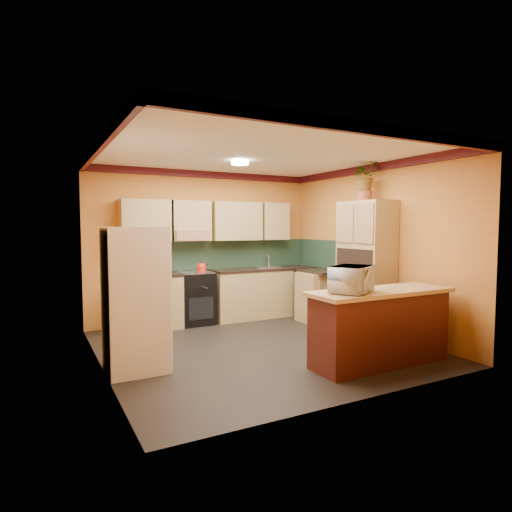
{
  "coord_description": "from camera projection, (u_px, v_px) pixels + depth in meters",
  "views": [
    {
      "loc": [
        -2.81,
        -5.24,
        1.71
      ],
      "look_at": [
        0.19,
        0.45,
        1.26
      ],
      "focal_mm": 30.0,
      "sensor_mm": 36.0,
      "label": 1
    }
  ],
  "objects": [
    {
      "name": "room_shell",
      "position": [
        251.0,
        200.0,
        6.17
      ],
      "size": [
        4.24,
        4.24,
        2.72
      ],
      "color": "black",
      "rests_on": "ground"
    },
    {
      "name": "base_cabinets_back",
      "position": [
        228.0,
        296.0,
        7.76
      ],
      "size": [
        3.65,
        0.6,
        0.88
      ],
      "primitive_type": "cube",
      "color": "tan",
      "rests_on": "ground"
    },
    {
      "name": "countertop_back",
      "position": [
        228.0,
        271.0,
        7.73
      ],
      "size": [
        3.65,
        0.62,
        0.04
      ],
      "primitive_type": "cube",
      "color": "black",
      "rests_on": "base_cabinets_back"
    },
    {
      "name": "stove",
      "position": [
        195.0,
        298.0,
        7.47
      ],
      "size": [
        0.58,
        0.58,
        0.91
      ],
      "primitive_type": "cube",
      "color": "black",
      "rests_on": "ground"
    },
    {
      "name": "kettle",
      "position": [
        201.0,
        267.0,
        7.44
      ],
      "size": [
        0.22,
        0.22,
        0.18
      ],
      "primitive_type": null,
      "rotation": [
        0.0,
        0.0,
        0.34
      ],
      "color": "red",
      "rests_on": "stove"
    },
    {
      "name": "sink",
      "position": [
        265.0,
        267.0,
        8.09
      ],
      "size": [
        0.48,
        0.4,
        0.03
      ],
      "primitive_type": "cube",
      "color": "silver",
      "rests_on": "countertop_back"
    },
    {
      "name": "base_cabinets_right",
      "position": [
        322.0,
        297.0,
        7.69
      ],
      "size": [
        0.6,
        0.8,
        0.88
      ],
      "primitive_type": "cube",
      "color": "tan",
      "rests_on": "ground"
    },
    {
      "name": "countertop_right",
      "position": [
        322.0,
        271.0,
        7.66
      ],
      "size": [
        0.62,
        0.8,
        0.04
      ],
      "primitive_type": "cube",
      "color": "black",
      "rests_on": "base_cabinets_right"
    },
    {
      "name": "fridge",
      "position": [
        135.0,
        299.0,
        5.02
      ],
      "size": [
        0.68,
        0.66,
        1.7
      ],
      "primitive_type": "cube",
      "color": "white",
      "rests_on": "ground"
    },
    {
      "name": "pantry",
      "position": [
        366.0,
        268.0,
        6.74
      ],
      "size": [
        0.48,
        0.9,
        2.1
      ],
      "primitive_type": "cube",
      "color": "tan",
      "rests_on": "ground"
    },
    {
      "name": "fern_pot",
      "position": [
        365.0,
        196.0,
        6.7
      ],
      "size": [
        0.22,
        0.22,
        0.16
      ],
      "primitive_type": "cylinder",
      "color": "#994625",
      "rests_on": "pantry"
    },
    {
      "name": "fern",
      "position": [
        365.0,
        176.0,
        6.68
      ],
      "size": [
        0.47,
        0.42,
        0.47
      ],
      "primitive_type": "imported",
      "rotation": [
        0.0,
        0.0,
        -0.14
      ],
      "color": "tan",
      "rests_on": "fern_pot"
    },
    {
      "name": "breakfast_bar",
      "position": [
        380.0,
        329.0,
        5.28
      ],
      "size": [
        1.8,
        0.55,
        0.88
      ],
      "primitive_type": "cube",
      "color": "#43110F",
      "rests_on": "ground"
    },
    {
      "name": "bar_top",
      "position": [
        381.0,
        292.0,
        5.25
      ],
      "size": [
        1.9,
        0.65,
        0.05
      ],
      "primitive_type": "cube",
      "color": "tan",
      "rests_on": "breakfast_bar"
    },
    {
      "name": "microwave",
      "position": [
        352.0,
        279.0,
        5.02
      ],
      "size": [
        0.68,
        0.62,
        0.31
      ],
      "primitive_type": "imported",
      "rotation": [
        0.0,
        0.0,
        0.53
      ],
      "color": "white",
      "rests_on": "bar_top"
    }
  ]
}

